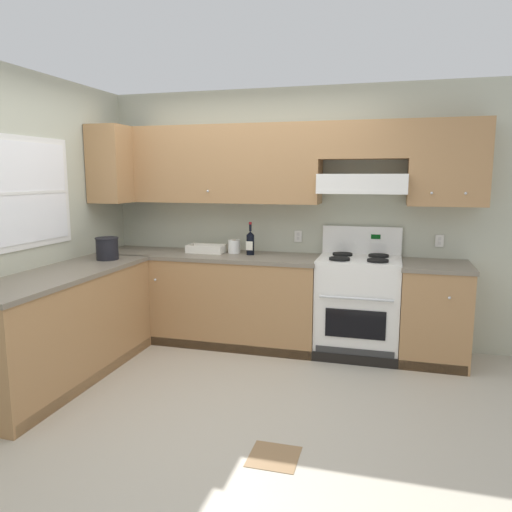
{
  "coord_description": "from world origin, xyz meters",
  "views": [
    {
      "loc": [
        1.34,
        -3.35,
        1.69
      ],
      "look_at": [
        0.23,
        0.7,
        1.0
      ],
      "focal_mm": 34.48,
      "sensor_mm": 36.0,
      "label": 1
    }
  ],
  "objects_px": {
    "paper_towel_roll": "(234,246)",
    "bucket": "(107,248)",
    "wine_bottle": "(250,242)",
    "bowl": "(207,250)",
    "stove": "(358,305)"
  },
  "relations": [
    {
      "from": "wine_bottle",
      "to": "bucket",
      "type": "height_order",
      "value": "wine_bottle"
    },
    {
      "from": "wine_bottle",
      "to": "bowl",
      "type": "height_order",
      "value": "wine_bottle"
    },
    {
      "from": "bowl",
      "to": "paper_towel_roll",
      "type": "bearing_deg",
      "value": 7.65
    },
    {
      "from": "stove",
      "to": "wine_bottle",
      "type": "xyz_separation_m",
      "value": [
        -1.07,
        0.04,
        0.56
      ]
    },
    {
      "from": "bucket",
      "to": "paper_towel_roll",
      "type": "xyz_separation_m",
      "value": [
        1.03,
        0.7,
        -0.04
      ]
    },
    {
      "from": "wine_bottle",
      "to": "paper_towel_roll",
      "type": "height_order",
      "value": "wine_bottle"
    },
    {
      "from": "stove",
      "to": "bucket",
      "type": "xyz_separation_m",
      "value": [
        -2.29,
        -0.59,
        0.54
      ]
    },
    {
      "from": "stove",
      "to": "paper_towel_roll",
      "type": "xyz_separation_m",
      "value": [
        -1.26,
        0.1,
        0.5
      ]
    },
    {
      "from": "stove",
      "to": "bucket",
      "type": "distance_m",
      "value": 2.42
    },
    {
      "from": "wine_bottle",
      "to": "paper_towel_roll",
      "type": "relative_size",
      "value": 2.44
    },
    {
      "from": "bucket",
      "to": "paper_towel_roll",
      "type": "relative_size",
      "value": 1.62
    },
    {
      "from": "bucket",
      "to": "paper_towel_roll",
      "type": "bearing_deg",
      "value": 34.14
    },
    {
      "from": "wine_bottle",
      "to": "paper_towel_roll",
      "type": "bearing_deg",
      "value": 160.78
    },
    {
      "from": "paper_towel_roll",
      "to": "bucket",
      "type": "bearing_deg",
      "value": -145.86
    },
    {
      "from": "stove",
      "to": "paper_towel_roll",
      "type": "distance_m",
      "value": 1.36
    }
  ]
}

